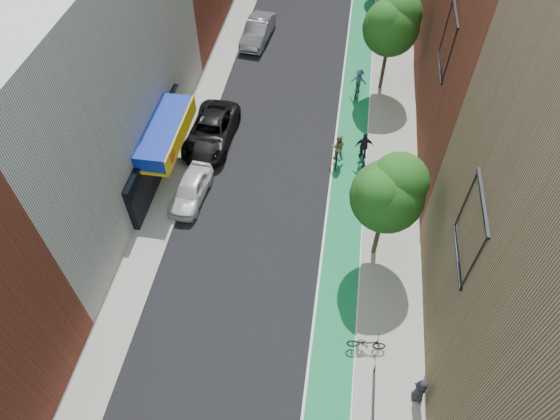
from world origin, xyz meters
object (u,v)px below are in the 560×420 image
at_px(cyclist_lane_far, 358,84).
at_px(cyclist_lane_mid, 363,152).
at_px(cyclist_lane_near, 337,152).
at_px(parked_car_silver, 258,31).
at_px(pedestrian, 420,390).
at_px(parked_car_black, 211,131).
at_px(parked_car_white, 191,189).

bearing_deg(cyclist_lane_far, cyclist_lane_mid, 105.73).
relative_size(cyclist_lane_near, cyclist_lane_mid, 0.95).
relative_size(parked_car_silver, cyclist_lane_mid, 2.21).
distance_m(parked_car_silver, pedestrian, 28.43).
height_order(parked_car_silver, cyclist_lane_far, cyclist_lane_far).
height_order(parked_car_black, cyclist_lane_mid, cyclist_lane_mid).
xyz_separation_m(cyclist_lane_mid, cyclist_lane_far, (-0.63, 6.56, 0.03)).
bearing_deg(parked_car_silver, pedestrian, -60.73).
height_order(cyclist_lane_mid, cyclist_lane_far, cyclist_lane_mid).
bearing_deg(cyclist_lane_near, parked_car_black, -3.92).
bearing_deg(parked_car_black, parked_car_silver, 88.43).
xyz_separation_m(parked_car_silver, cyclist_lane_near, (7.04, -12.50, 0.07)).
xyz_separation_m(parked_car_white, parked_car_silver, (0.76, 16.55, 0.12)).
bearing_deg(parked_car_silver, cyclist_lane_near, -55.06).
relative_size(parked_car_silver, cyclist_lane_far, 2.50).
distance_m(parked_car_silver, cyclist_lane_mid, 14.93).
xyz_separation_m(parked_car_black, parked_car_silver, (0.76, 11.78, 0.01)).
xyz_separation_m(parked_car_white, pedestrian, (12.20, -9.48, 0.24)).
relative_size(parked_car_white, cyclist_lane_near, 1.93).
distance_m(parked_car_black, cyclist_lane_mid, 9.31).
bearing_deg(parked_car_black, cyclist_lane_near, -3.16).
distance_m(parked_car_silver, cyclist_lane_far, 9.75).
distance_m(cyclist_lane_mid, pedestrian, 14.08).
relative_size(parked_car_white, cyclist_lane_far, 2.06).
relative_size(parked_car_white, pedestrian, 2.58).
bearing_deg(cyclist_lane_mid, cyclist_lane_far, -93.72).
bearing_deg(pedestrian, parked_car_black, -145.81).
bearing_deg(cyclist_lane_mid, cyclist_lane_near, 0.35).
distance_m(parked_car_black, pedestrian, 18.76).
distance_m(parked_car_white, parked_car_silver, 16.57).
xyz_separation_m(parked_car_silver, cyclist_lane_far, (7.91, -5.69, 0.05)).
bearing_deg(cyclist_lane_near, cyclist_lane_far, -95.93).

